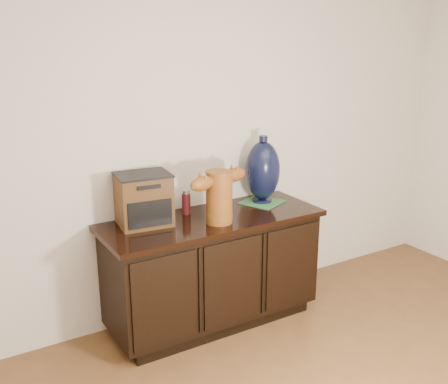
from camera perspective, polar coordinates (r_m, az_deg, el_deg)
sideboard at (r=3.53m, az=-1.23°, el=-8.42°), size 1.46×0.56×0.75m
terracotta_vessel at (r=3.24m, az=-0.54°, el=-0.20°), size 0.47×0.21×0.33m
tv_radio at (r=3.25m, az=-8.73°, el=-0.80°), size 0.35×0.30×0.33m
green_mat at (r=3.70m, az=4.15°, el=-1.08°), size 0.33×0.33×0.01m
lamp_base at (r=3.64m, az=4.23°, el=2.32°), size 0.32×0.32×0.47m
spray_can at (r=3.44m, az=-4.14°, el=-1.11°), size 0.06×0.06×0.16m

